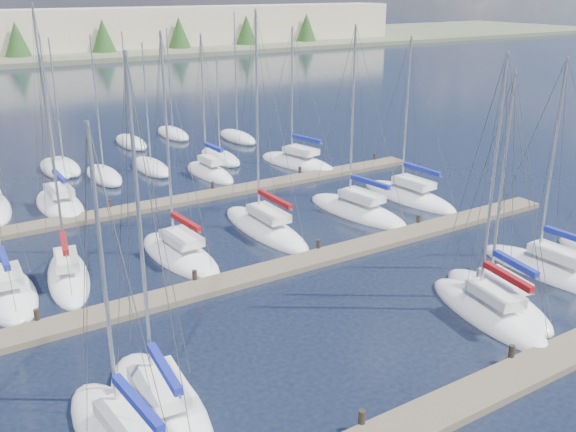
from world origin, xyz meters
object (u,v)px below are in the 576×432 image
sailboat_c (160,408)px  sailboat_k (265,228)px  sailboat_j (180,255)px  sailboat_l (357,211)px  sailboat_p (210,172)px  sailboat_h (9,294)px  sailboat_o (60,204)px  sailboat_d (488,312)px  sailboat_m (409,196)px  sailboat_e (497,299)px  sailboat_f (549,271)px  sailboat_i (68,277)px  sailboat_q (298,163)px

sailboat_c → sailboat_k: bearing=52.4°
sailboat_j → sailboat_c: size_ratio=0.97×
sailboat_l → sailboat_j: bearing=175.4°
sailboat_p → sailboat_h: (-18.55, -14.79, -0.01)m
sailboat_j → sailboat_l: bearing=-1.3°
sailboat_p → sailboat_o: (-12.72, -1.65, 0.00)m
sailboat_p → sailboat_d: sailboat_d is taller
sailboat_k → sailboat_d: sailboat_k is taller
sailboat_m → sailboat_j: bearing=-179.8°
sailboat_c → sailboat_l: 24.10m
sailboat_k → sailboat_c: 18.95m
sailboat_k → sailboat_e: bearing=-71.7°
sailboat_p → sailboat_f: bearing=-77.0°
sailboat_j → sailboat_i: sailboat_j is taller
sailboat_e → sailboat_d: sailboat_d is taller
sailboat_f → sailboat_c: 22.66m
sailboat_l → sailboat_h: (-22.94, -0.56, 0.00)m
sailboat_f → sailboat_m: bearing=77.4°
sailboat_i → sailboat_c: bearing=-79.6°
sailboat_d → sailboat_h: size_ratio=1.09×
sailboat_i → sailboat_c: sailboat_c is taller
sailboat_i → sailboat_h: (-3.11, -0.47, -0.01)m
sailboat_q → sailboat_k: 16.40m
sailboat_f → sailboat_l: (-2.66, 13.56, -0.01)m
sailboat_f → sailboat_c: size_ratio=0.90×
sailboat_m → sailboat_l: sailboat_l is taller
sailboat_m → sailboat_p: bearing=122.2°
sailboat_q → sailboat_h: size_ratio=1.04×
sailboat_k → sailboat_l: sailboat_k is taller
sailboat_l → sailboat_h: 22.94m
sailboat_j → sailboat_i: (-6.29, 0.42, 0.01)m
sailboat_c → sailboat_p: bearing=65.6°
sailboat_q → sailboat_i: (-23.40, -12.99, 0.03)m
sailboat_e → sailboat_h: (-20.49, 13.75, -0.01)m
sailboat_p → sailboat_e: (1.94, -28.53, -0.00)m
sailboat_q → sailboat_c: 35.34m
sailboat_q → sailboat_i: sailboat_i is taller
sailboat_d → sailboat_h: 23.88m
sailboat_e → sailboat_o: sailboat_o is taller
sailboat_f → sailboat_e: 5.16m
sailboat_i → sailboat_l: bearing=11.4°
sailboat_j → sailboat_o: bearing=101.7°
sailboat_h → sailboat_q: bearing=30.4°
sailboat_q → sailboat_m: (1.68, -12.45, 0.01)m
sailboat_e → sailboat_i: bearing=151.4°
sailboat_l → sailboat_k: bearing=169.4°
sailboat_p → sailboat_m: bearing=-56.2°
sailboat_f → sailboat_h: (-25.59, 12.99, -0.00)m
sailboat_k → sailboat_f: 17.12m
sailboat_k → sailboat_h: 15.82m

